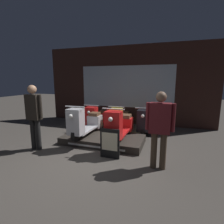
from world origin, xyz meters
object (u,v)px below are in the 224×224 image
object	(u,v)px
scooter_backrow_2	(146,122)
price_sign_board	(110,143)
person_left_browsing	(34,113)
person_right_browsing	(160,125)
scooter_display_right	(120,126)
scooter_backrow_1	(121,120)
scooter_backrow_0	(98,118)
scooter_display_left	(86,123)

from	to	relation	value
scooter_backrow_2	price_sign_board	size ratio (longest dim) A/B	2.37
person_left_browsing	person_right_browsing	world-z (taller)	person_left_browsing
scooter_display_right	scooter_backrow_2	distance (m)	1.66
scooter_backrow_1	person_left_browsing	distance (m)	3.07
scooter_backrow_1	person_right_browsing	xyz separation A→B (m)	(1.54, -2.53, 0.57)
scooter_backrow_0	price_sign_board	xyz separation A→B (m)	(1.34, -2.40, -0.01)
scooter_backrow_0	scooter_backrow_1	bearing A→B (deg)	0.00
person_left_browsing	price_sign_board	world-z (taller)	person_left_browsing
scooter_display_right	scooter_backrow_0	distance (m)	2.08
scooter_display_left	price_sign_board	xyz separation A→B (m)	(1.05, -0.83, -0.22)
scooter_display_right	person_left_browsing	bearing A→B (deg)	-154.87
scooter_display_right	person_right_browsing	size ratio (longest dim) A/B	1.06
scooter_backrow_2	scooter_display_left	bearing A→B (deg)	-134.86
scooter_backrow_1	person_left_browsing	size ratio (longest dim) A/B	1.00
scooter_backrow_0	person_right_browsing	world-z (taller)	person_right_browsing
scooter_display_right	scooter_backrow_1	xyz separation A→B (m)	(-0.42, 1.57, -0.21)
scooter_backrow_1	price_sign_board	distance (m)	2.43
scooter_display_left	scooter_display_right	distance (m)	1.06
scooter_backrow_0	price_sign_board	distance (m)	2.75
scooter_display_left	scooter_backrow_0	distance (m)	1.61
person_left_browsing	person_right_browsing	distance (m)	3.16
scooter_backrow_2	scooter_backrow_0	bearing A→B (deg)	180.00
scooter_backrow_1	scooter_display_right	bearing A→B (deg)	-75.06
scooter_display_right	scooter_backrow_2	bearing A→B (deg)	72.17
scooter_display_right	scooter_backrow_0	xyz separation A→B (m)	(-1.34, 1.57, -0.21)
scooter_display_right	scooter_backrow_2	size ratio (longest dim) A/B	1.00
scooter_display_left	price_sign_board	bearing A→B (deg)	-38.12
scooter_backrow_2	scooter_display_right	bearing A→B (deg)	-107.83
scooter_backrow_0	person_left_browsing	bearing A→B (deg)	-105.44
scooter_backrow_2	person_left_browsing	distance (m)	3.64
scooter_backrow_0	person_left_browsing	distance (m)	2.69
scooter_display_left	price_sign_board	world-z (taller)	scooter_display_left
person_left_browsing	scooter_display_left	bearing A→B (deg)	44.23
scooter_backrow_0	scooter_backrow_1	world-z (taller)	same
person_left_browsing	person_right_browsing	bearing A→B (deg)	0.00
scooter_display_left	scooter_backrow_2	size ratio (longest dim) A/B	1.00
scooter_backrow_0	person_left_browsing	xyz separation A→B (m)	(-0.70, -2.53, 0.61)
scooter_display_right	person_right_browsing	distance (m)	1.52
scooter_display_left	scooter_backrow_2	bearing A→B (deg)	45.14
scooter_backrow_1	price_sign_board	size ratio (longest dim) A/B	2.37
scooter_backrow_1	price_sign_board	bearing A→B (deg)	-80.18
scooter_backrow_2	scooter_backrow_1	bearing A→B (deg)	180.00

